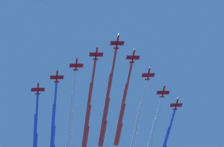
{
  "coord_description": "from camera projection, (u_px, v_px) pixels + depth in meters",
  "views": [
    {
      "loc": [
        110.57,
        40.64,
        -34.79
      ],
      "look_at": [
        0.0,
        0.0,
        167.22
      ],
      "focal_mm": 61.63,
      "sensor_mm": 36.0,
      "label": 1
    }
  ],
  "objects": [
    {
      "name": "jet_port_mid",
      "position": [
        134.0,
        141.0,
        261.17
      ],
      "size": [
        78.26,
        43.94,
        4.32
      ],
      "color": "red"
    },
    {
      "name": "jet_starboard_outer",
      "position": [
        53.0,
        139.0,
        261.73
      ],
      "size": [
        74.48,
        41.3,
        4.23
      ],
      "color": "red"
    },
    {
      "name": "jet_starboard_mid",
      "position": [
        70.0,
        124.0,
        255.35
      ],
      "size": [
        68.19,
        38.43,
        4.28
      ],
      "color": "red"
    },
    {
      "name": "jet_lead",
      "position": [
        106.0,
        113.0,
        246.41
      ],
      "size": [
        74.88,
        42.64,
        4.33
      ],
      "color": "red"
    },
    {
      "name": "jet_port_inner",
      "position": [
        121.0,
        116.0,
        252.53
      ],
      "size": [
        66.72,
        38.51,
        4.26
      ],
      "color": "red"
    },
    {
      "name": "jet_starboard_inner",
      "position": [
        87.0,
        119.0,
        251.29
      ],
      "size": [
        72.26,
        41.01,
        4.22
      ],
      "color": "red"
    },
    {
      "name": "jet_trail_starboard",
      "position": [
        35.0,
        146.0,
        263.46
      ],
      "size": [
        69.84,
        39.48,
        4.29
      ],
      "color": "red"
    }
  ]
}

